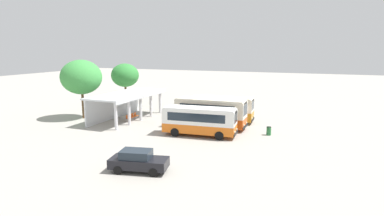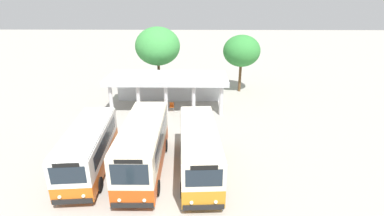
{
  "view_description": "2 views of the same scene",
  "coord_description": "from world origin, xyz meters",
  "px_view_note": "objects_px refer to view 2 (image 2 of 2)",
  "views": [
    {
      "loc": [
        -34.96,
        -8.65,
        8.94
      ],
      "look_at": [
        -0.68,
        5.14,
        2.07
      ],
      "focal_mm": 29.86,
      "sensor_mm": 36.0,
      "label": 1
    },
    {
      "loc": [
        2.16,
        -13.04,
        10.59
      ],
      "look_at": [
        1.84,
        7.69,
        2.44
      ],
      "focal_mm": 26.24,
      "sensor_mm": 36.0,
      "label": 2
    }
  ],
  "objects_px": {
    "city_bus_second_in_row": "(143,145)",
    "city_bus_middle_cream": "(199,149)",
    "waiting_chair_end_by_column": "(154,106)",
    "city_bus_nearest_orange": "(89,147)",
    "waiting_chair_middle_seat": "(166,106)",
    "waiting_chair_fourth_seat": "(172,106)",
    "waiting_chair_second_from_end": "(160,106)"
  },
  "relations": [
    {
      "from": "city_bus_second_in_row",
      "to": "city_bus_middle_cream",
      "type": "xyz_separation_m",
      "value": [
        3.54,
        -0.18,
        -0.13
      ]
    },
    {
      "from": "waiting_chair_end_by_column",
      "to": "city_bus_nearest_orange",
      "type": "bearing_deg",
      "value": -104.27
    },
    {
      "from": "waiting_chair_middle_seat",
      "to": "city_bus_nearest_orange",
      "type": "bearing_deg",
      "value": -110.19
    },
    {
      "from": "city_bus_second_in_row",
      "to": "waiting_chair_end_by_column",
      "type": "relative_size",
      "value": 9.43
    },
    {
      "from": "city_bus_second_in_row",
      "to": "city_bus_middle_cream",
      "type": "relative_size",
      "value": 1.01
    },
    {
      "from": "waiting_chair_end_by_column",
      "to": "waiting_chair_fourth_seat",
      "type": "xyz_separation_m",
      "value": [
        1.77,
        -0.04,
        0.0
      ]
    },
    {
      "from": "city_bus_second_in_row",
      "to": "waiting_chair_second_from_end",
      "type": "height_order",
      "value": "city_bus_second_in_row"
    },
    {
      "from": "city_bus_second_in_row",
      "to": "waiting_chair_middle_seat",
      "type": "bearing_deg",
      "value": 88.29
    },
    {
      "from": "city_bus_middle_cream",
      "to": "waiting_chair_end_by_column",
      "type": "relative_size",
      "value": 9.33
    },
    {
      "from": "waiting_chair_fourth_seat",
      "to": "city_bus_middle_cream",
      "type": "bearing_deg",
      "value": -76.1
    },
    {
      "from": "city_bus_nearest_orange",
      "to": "waiting_chair_second_from_end",
      "type": "height_order",
      "value": "city_bus_nearest_orange"
    },
    {
      "from": "city_bus_second_in_row",
      "to": "waiting_chair_fourth_seat",
      "type": "distance_m",
      "value": 10.61
    },
    {
      "from": "waiting_chair_end_by_column",
      "to": "waiting_chair_fourth_seat",
      "type": "height_order",
      "value": "same"
    },
    {
      "from": "city_bus_second_in_row",
      "to": "waiting_chair_second_from_end",
      "type": "xyz_separation_m",
      "value": [
        -0.28,
        10.49,
        -1.34
      ]
    },
    {
      "from": "waiting_chair_second_from_end",
      "to": "waiting_chair_fourth_seat",
      "type": "relative_size",
      "value": 1.0
    },
    {
      "from": "city_bus_nearest_orange",
      "to": "waiting_chair_middle_seat",
      "type": "height_order",
      "value": "city_bus_nearest_orange"
    },
    {
      "from": "city_bus_nearest_orange",
      "to": "city_bus_second_in_row",
      "type": "relative_size",
      "value": 0.96
    },
    {
      "from": "city_bus_nearest_orange",
      "to": "waiting_chair_middle_seat",
      "type": "bearing_deg",
      "value": 69.81
    },
    {
      "from": "city_bus_second_in_row",
      "to": "waiting_chair_second_from_end",
      "type": "relative_size",
      "value": 9.43
    },
    {
      "from": "city_bus_nearest_orange",
      "to": "city_bus_middle_cream",
      "type": "height_order",
      "value": "city_bus_middle_cream"
    },
    {
      "from": "waiting_chair_end_by_column",
      "to": "waiting_chair_second_from_end",
      "type": "bearing_deg",
      "value": -4.04
    },
    {
      "from": "city_bus_middle_cream",
      "to": "waiting_chair_end_by_column",
      "type": "height_order",
      "value": "city_bus_middle_cream"
    },
    {
      "from": "waiting_chair_end_by_column",
      "to": "city_bus_middle_cream",
      "type": "bearing_deg",
      "value": -67.61
    },
    {
      "from": "city_bus_middle_cream",
      "to": "waiting_chair_middle_seat",
      "type": "distance_m",
      "value": 11.22
    },
    {
      "from": "city_bus_nearest_orange",
      "to": "city_bus_second_in_row",
      "type": "xyz_separation_m",
      "value": [
        3.54,
        -0.01,
        0.2
      ]
    },
    {
      "from": "city_bus_second_in_row",
      "to": "waiting_chair_second_from_end",
      "type": "distance_m",
      "value": 10.58
    },
    {
      "from": "waiting_chair_end_by_column",
      "to": "waiting_chair_second_from_end",
      "type": "height_order",
      "value": "same"
    },
    {
      "from": "city_bus_nearest_orange",
      "to": "waiting_chair_second_from_end",
      "type": "relative_size",
      "value": 9.05
    },
    {
      "from": "city_bus_second_in_row",
      "to": "waiting_chair_end_by_column",
      "type": "distance_m",
      "value": 10.65
    },
    {
      "from": "city_bus_middle_cream",
      "to": "waiting_chair_second_from_end",
      "type": "relative_size",
      "value": 9.33
    },
    {
      "from": "waiting_chair_middle_seat",
      "to": "city_bus_middle_cream",
      "type": "bearing_deg",
      "value": -73.16
    },
    {
      "from": "city_bus_nearest_orange",
      "to": "waiting_chair_middle_seat",
      "type": "xyz_separation_m",
      "value": [
        3.86,
        10.49,
        -1.14
      ]
    }
  ]
}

